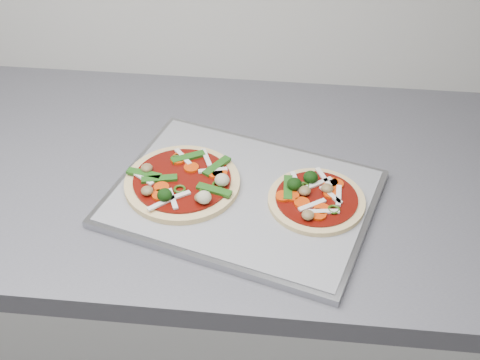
# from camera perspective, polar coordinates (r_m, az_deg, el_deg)

# --- Properties ---
(base_cabinet) EXTENTS (3.60, 0.60, 0.86)m
(base_cabinet) POSITION_cam_1_polar(r_m,az_deg,el_deg) (1.49, 2.05, -13.62)
(base_cabinet) COLOR silver
(base_cabinet) RESTS_ON ground
(countertop) EXTENTS (3.60, 0.60, 0.04)m
(countertop) POSITION_cam_1_polar(r_m,az_deg,el_deg) (1.15, 2.57, -0.37)
(countertop) COLOR slate
(countertop) RESTS_ON base_cabinet
(baking_tray) EXTENTS (0.48, 0.41, 0.01)m
(baking_tray) POSITION_cam_1_polar(r_m,az_deg,el_deg) (1.08, 0.19, -1.58)
(baking_tray) COLOR #99999E
(baking_tray) RESTS_ON countertop
(parchment) EXTENTS (0.46, 0.39, 0.00)m
(parchment) POSITION_cam_1_polar(r_m,az_deg,el_deg) (1.08, 0.19, -1.28)
(parchment) COLOR gray
(parchment) RESTS_ON baking_tray
(pizza_left) EXTENTS (0.26, 0.26, 0.03)m
(pizza_left) POSITION_cam_1_polar(r_m,az_deg,el_deg) (1.09, -4.89, -0.19)
(pizza_left) COLOR #EFD78E
(pizza_left) RESTS_ON parchment
(pizza_right) EXTENTS (0.22, 0.22, 0.03)m
(pizza_right) POSITION_cam_1_polar(r_m,az_deg,el_deg) (1.07, 6.41, -1.54)
(pizza_right) COLOR #EFD78E
(pizza_right) RESTS_ON parchment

